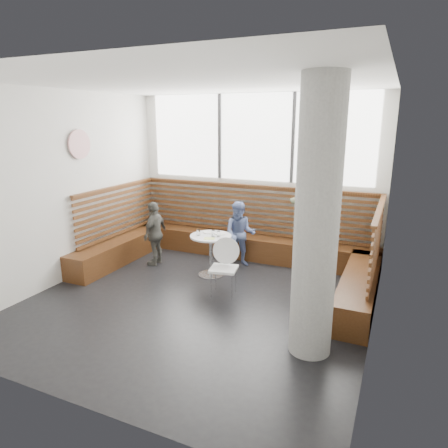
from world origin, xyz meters
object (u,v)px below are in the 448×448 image
at_px(cafe_chair, 225,262).
at_px(adult_man, 308,242).
at_px(child_back, 240,234).
at_px(concrete_column, 317,223).
at_px(child_left, 155,233).
at_px(cafe_table, 211,247).

xyz_separation_m(cafe_chair, adult_man, (1.18, 0.53, 0.35)).
bearing_deg(adult_man, child_back, 63.25).
bearing_deg(cafe_chair, concrete_column, -45.09).
height_order(cafe_chair, child_left, child_left).
xyz_separation_m(cafe_table, adult_man, (1.72, -0.06, 0.34)).
bearing_deg(cafe_chair, cafe_table, 121.58).
bearing_deg(cafe_chair, child_back, 90.83).
xyz_separation_m(concrete_column, adult_man, (-0.41, 1.60, -0.73)).
distance_m(concrete_column, cafe_chair, 2.20).
bearing_deg(child_left, adult_man, 83.98).
bearing_deg(concrete_column, child_back, 128.26).
distance_m(child_back, child_left, 1.62).
distance_m(concrete_column, adult_man, 1.81).
xyz_separation_m(cafe_chair, child_left, (-1.77, 0.69, 0.09)).
relative_size(adult_man, child_left, 1.42).
height_order(cafe_table, child_left, child_left).
relative_size(cafe_table, adult_man, 0.43).
xyz_separation_m(adult_man, child_left, (-2.96, 0.17, -0.26)).
height_order(cafe_table, adult_man, adult_man).
bearing_deg(cafe_chair, adult_man, 12.96).
bearing_deg(concrete_column, cafe_table, 142.05).
height_order(concrete_column, cafe_table, concrete_column).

